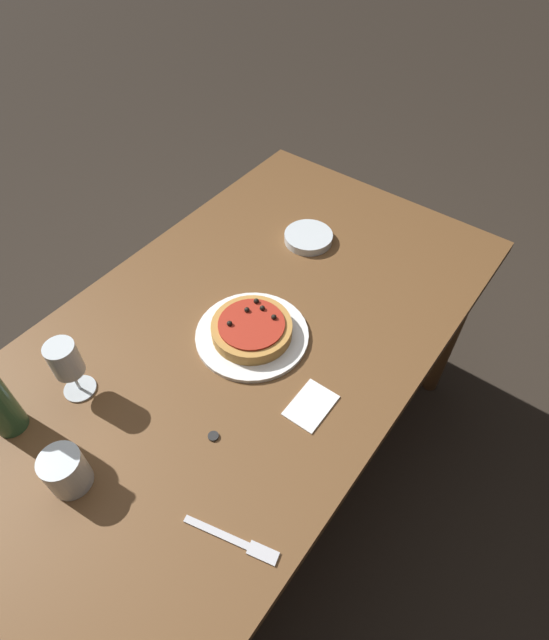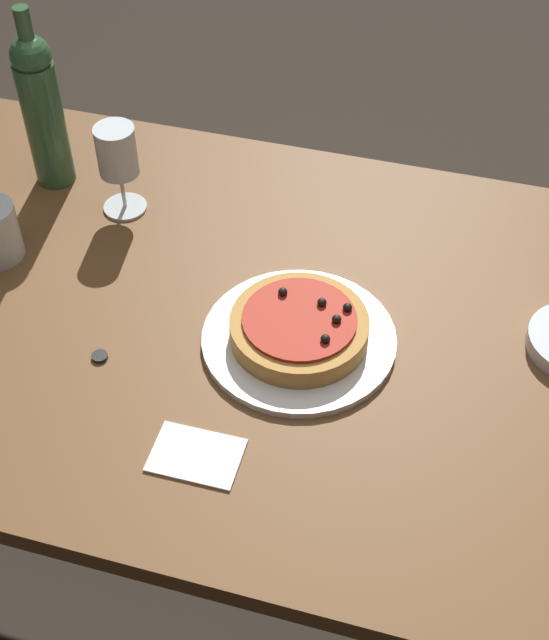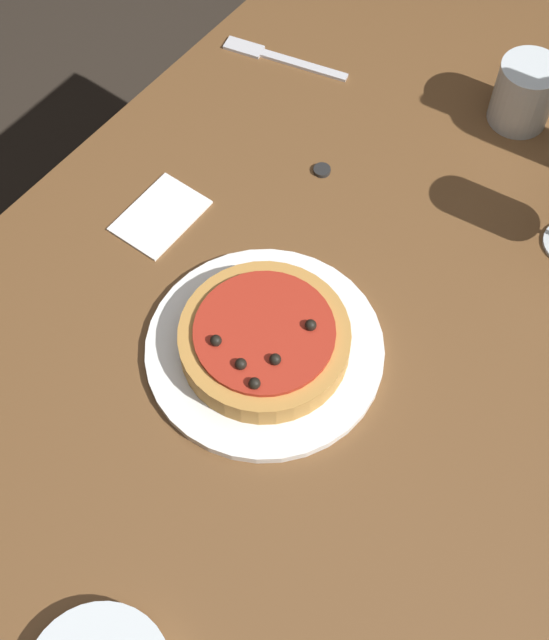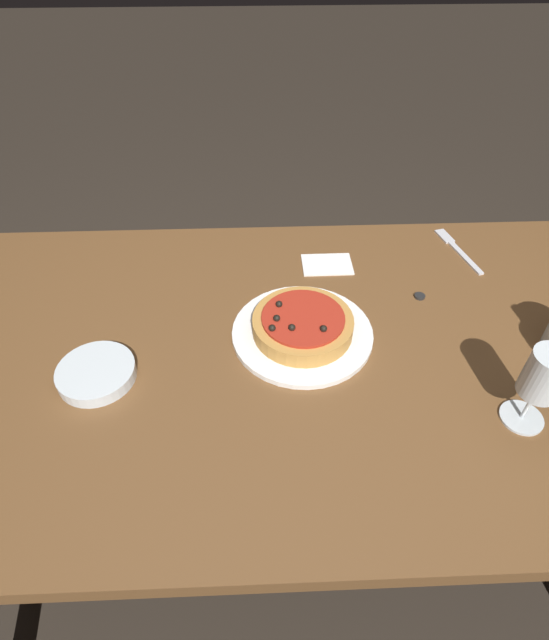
{
  "view_description": "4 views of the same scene",
  "coord_description": "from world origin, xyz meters",
  "views": [
    {
      "loc": [
        0.6,
        0.57,
        1.76
      ],
      "look_at": [
        -0.07,
        0.07,
        0.8
      ],
      "focal_mm": 28.0,
      "sensor_mm": 36.0,
      "label": 1
    },
    {
      "loc": [
        -0.22,
        0.91,
        1.75
      ],
      "look_at": [
        0.02,
        0.06,
        0.83
      ],
      "focal_mm": 50.0,
      "sensor_mm": 36.0,
      "label": 2
    },
    {
      "loc": [
        -0.42,
        -0.29,
        1.72
      ],
      "look_at": [
        0.01,
        0.04,
        0.8
      ],
      "focal_mm": 50.0,
      "sensor_mm": 36.0,
      "label": 3
    },
    {
      "loc": [
        -0.1,
        -0.69,
        1.5
      ],
      "look_at": [
        -0.07,
        0.04,
        0.81
      ],
      "focal_mm": 28.0,
      "sensor_mm": 36.0,
      "label": 4
    }
  ],
  "objects": [
    {
      "name": "pizza",
      "position": [
        -0.01,
        0.03,
        0.8
      ],
      "size": [
        0.21,
        0.21,
        0.05
      ],
      "color": "#BC843D",
      "rests_on": "dinner_plate"
    },
    {
      "name": "ground_plane",
      "position": [
        0.0,
        0.0,
        0.0
      ],
      "size": [
        14.0,
        14.0,
        0.0
      ],
      "primitive_type": "plane",
      "color": "#2D261E"
    },
    {
      "name": "dinner_plate",
      "position": [
        -0.01,
        0.03,
        0.77
      ],
      "size": [
        0.29,
        0.29,
        0.01
      ],
      "color": "white",
      "rests_on": "dining_table"
    },
    {
      "name": "paper_napkin",
      "position": [
        0.07,
        0.27,
        0.77
      ],
      "size": [
        0.12,
        0.08,
        0.0
      ],
      "color": "white",
      "rests_on": "dining_table"
    },
    {
      "name": "wine_bottle",
      "position": [
        0.51,
        -0.23,
        0.91
      ],
      "size": [
        0.07,
        0.07,
        0.33
      ],
      "color": "#2D5633",
      "rests_on": "dining_table"
    },
    {
      "name": "dining_table",
      "position": [
        0.0,
        0.0,
        0.68
      ],
      "size": [
        1.57,
        0.89,
        0.76
      ],
      "color": "brown",
      "rests_on": "ground_plane"
    },
    {
      "name": "bottle_cap",
      "position": [
        0.26,
        0.14,
        0.77
      ],
      "size": [
        0.02,
        0.02,
        0.01
      ],
      "color": "black",
      "rests_on": "dining_table"
    },
    {
      "name": "wine_glass",
      "position": [
        0.36,
        -0.19,
        0.88
      ],
      "size": [
        0.08,
        0.08,
        0.16
      ],
      "color": "silver",
      "rests_on": "dining_table"
    }
  ]
}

